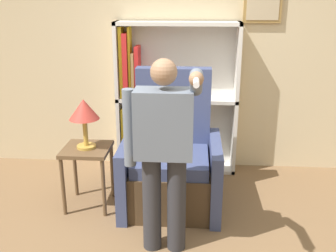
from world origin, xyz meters
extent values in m
cube|color=beige|center=(0.00, 2.03, 1.40)|extent=(8.00, 0.06, 2.80)
cube|color=silver|center=(-0.71, 1.85, 0.86)|extent=(0.04, 0.28, 1.72)
cube|color=silver|center=(0.62, 1.85, 0.86)|extent=(0.04, 0.28, 1.72)
cube|color=silver|center=(-0.04, 1.98, 0.86)|extent=(1.37, 0.01, 1.72)
cube|color=silver|center=(-0.04, 1.85, 0.02)|extent=(1.37, 0.28, 0.04)
cube|color=silver|center=(-0.04, 1.85, 0.86)|extent=(1.37, 0.28, 0.04)
cube|color=silver|center=(-0.04, 1.85, 1.70)|extent=(1.37, 0.28, 0.04)
cube|color=gold|center=(-0.66, 1.85, 0.40)|extent=(0.05, 0.23, 0.71)
cube|color=#337070|center=(-0.60, 1.85, 0.29)|extent=(0.04, 0.19, 0.50)
cube|color=purple|center=(-0.56, 1.85, 0.41)|extent=(0.04, 0.17, 0.74)
cube|color=black|center=(-0.50, 1.85, 0.29)|extent=(0.05, 0.23, 0.50)
cube|color=#337070|center=(-0.45, 1.85, 0.38)|extent=(0.02, 0.16, 0.68)
cube|color=gold|center=(-0.66, 1.85, 1.27)|extent=(0.04, 0.19, 0.79)
cube|color=red|center=(-0.61, 1.85, 1.24)|extent=(0.05, 0.23, 0.72)
cube|color=gold|center=(-0.57, 1.85, 1.27)|extent=(0.02, 0.17, 0.78)
cube|color=#9E7A47|center=(-0.53, 1.85, 1.13)|extent=(0.03, 0.20, 0.51)
cube|color=red|center=(-0.49, 1.85, 1.17)|extent=(0.05, 0.22, 0.58)
cube|color=#4C3823|center=(-0.05, 0.97, 0.22)|extent=(0.74, 0.78, 0.44)
cube|color=#3D4770|center=(-0.05, 0.93, 0.50)|extent=(0.70, 0.66, 0.12)
cube|color=#3D4770|center=(-0.05, 1.31, 0.77)|extent=(0.74, 0.16, 1.10)
cube|color=#3D4770|center=(-0.47, 0.97, 0.34)|extent=(0.10, 0.86, 0.68)
cube|color=#3D4770|center=(0.37, 0.97, 0.34)|extent=(0.10, 0.86, 0.68)
cylinder|color=#2D2D33|center=(-0.16, 0.29, 0.41)|extent=(0.15, 0.15, 0.82)
cylinder|color=#2D2D33|center=(0.03, 0.29, 0.41)|extent=(0.15, 0.15, 0.82)
cube|color=slate|center=(-0.06, 0.29, 1.08)|extent=(0.44, 0.24, 0.52)
sphere|color=#997051|center=(-0.06, 0.29, 1.47)|extent=(0.20, 0.20, 0.20)
cylinder|color=slate|center=(-0.33, 0.29, 1.04)|extent=(0.09, 0.09, 0.61)
cylinder|color=slate|center=(0.17, 0.17, 1.42)|extent=(0.09, 0.28, 0.23)
cylinder|color=slate|center=(0.17, -0.07, 1.51)|extent=(0.08, 0.27, 0.10)
sphere|color=#997051|center=(0.17, -0.20, 1.52)|extent=(0.09, 0.09, 0.09)
cylinder|color=white|center=(0.17, -0.30, 1.52)|extent=(0.04, 0.15, 0.04)
cube|color=brown|center=(-0.86, 0.92, 0.59)|extent=(0.44, 0.44, 0.04)
cylinder|color=brown|center=(-1.05, 0.73, 0.29)|extent=(0.04, 0.04, 0.58)
cylinder|color=brown|center=(-0.66, 0.73, 0.29)|extent=(0.04, 0.04, 0.58)
cylinder|color=brown|center=(-1.05, 1.12, 0.29)|extent=(0.04, 0.04, 0.58)
cylinder|color=brown|center=(-0.66, 1.12, 0.29)|extent=(0.04, 0.04, 0.58)
cylinder|color=gold|center=(-0.86, 0.92, 0.63)|extent=(0.18, 0.18, 0.02)
cylinder|color=gold|center=(-0.86, 0.92, 0.77)|extent=(0.04, 0.04, 0.26)
cone|color=#B2382D|center=(-0.86, 0.92, 0.99)|extent=(0.28, 0.28, 0.19)
camera|label=1|loc=(0.17, -2.49, 2.00)|focal=42.00mm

